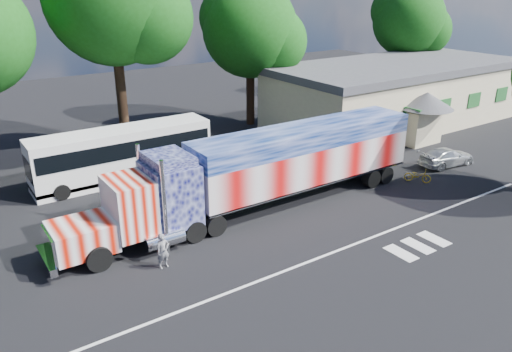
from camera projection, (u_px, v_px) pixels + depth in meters
ground at (289, 229)px, 25.25m from camera, size 100.00×100.00×0.00m
lane_markings at (368, 250)px, 23.24m from camera, size 30.00×2.67×0.01m
semi_truck at (266, 169)px, 26.70m from camera, size 21.23×3.35×4.53m
coach_bus at (123, 153)px, 31.05m from camera, size 11.14×2.59×3.24m
hall_building at (396, 93)px, 43.05m from camera, size 22.40×12.80×5.20m
parked_car at (447, 157)px, 33.66m from camera, size 4.29×2.14×1.20m
woman at (163, 251)px, 21.59m from camera, size 0.63×0.45×1.63m
bicycle at (418, 176)px, 30.93m from camera, size 1.39×1.63×0.84m
tree_far_ne at (410, 21)px, 49.67m from camera, size 7.48×7.13×11.52m
tree_ne_a at (252, 30)px, 40.79m from camera, size 8.21×7.82×11.85m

